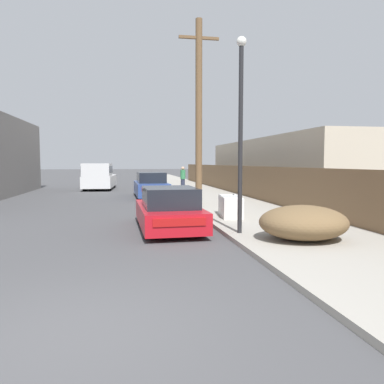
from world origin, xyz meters
TOP-DOWN VIEW (x-y plane):
  - ground_plane at (0.00, 0.00)m, footprint 220.00×220.00m
  - sidewalk_curb at (5.30, 23.50)m, footprint 4.20×63.00m
  - discarded_fridge at (4.18, 8.25)m, footprint 0.89×1.79m
  - parked_sports_car_red at (1.82, 6.68)m, footprint 1.81×4.13m
  - car_parked_mid at (2.00, 17.27)m, footprint 1.84×4.68m
  - pickup_truck at (-1.36, 23.98)m, footprint 2.31×5.46m
  - utility_pole at (3.84, 12.31)m, footprint 1.80×0.30m
  - street_lamp at (3.57, 5.23)m, footprint 0.26×0.26m
  - brush_pile at (4.84, 4.10)m, footprint 2.18×1.94m
  - wooden_fence at (7.25, 17.17)m, footprint 0.08×36.21m
  - building_right_house at (12.03, 20.51)m, footprint 6.00×19.79m
  - pedestrian at (4.41, 20.76)m, footprint 0.34×0.34m

SIDE VIEW (x-z plane):
  - ground_plane at x=0.00m, z-range 0.00..0.00m
  - sidewalk_curb at x=5.30m, z-range 0.00..0.12m
  - discarded_fridge at x=4.18m, z-range 0.11..0.85m
  - brush_pile at x=4.84m, z-range 0.12..0.97m
  - parked_sports_car_red at x=1.82m, z-range -0.06..1.23m
  - car_parked_mid at x=2.00m, z-range -0.05..1.39m
  - pedestrian at x=4.41m, z-range 0.13..1.74m
  - pickup_truck at x=-1.36m, z-range -0.01..1.92m
  - wooden_fence at x=7.25m, z-range 0.12..1.81m
  - building_right_house at x=12.03m, z-range 0.00..3.58m
  - street_lamp at x=3.57m, z-range 0.50..5.65m
  - utility_pole at x=3.84m, z-range 0.23..8.42m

